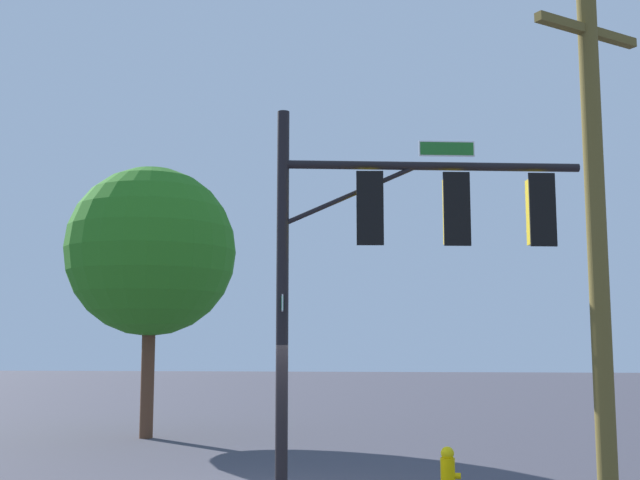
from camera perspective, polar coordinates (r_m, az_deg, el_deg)
The scene contains 4 objects.
signal_pole_assembly at distance 13.15m, azimuth 5.94°, elevation 0.30°, with size 5.10×1.45×6.35m.
utility_pole at distance 10.58m, azimuth 19.26°, elevation -0.36°, with size 1.52×1.16×7.17m.
fire_hydrant at distance 13.83m, azimuth 9.17°, elevation -16.13°, with size 0.33×0.24×0.83m.
tree_near at distance 22.52m, azimuth -12.02°, elevation -0.82°, with size 4.69×4.69×7.42m.
Camera 1 is at (1.85, -12.71, 2.52)m, focal length 44.63 mm.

